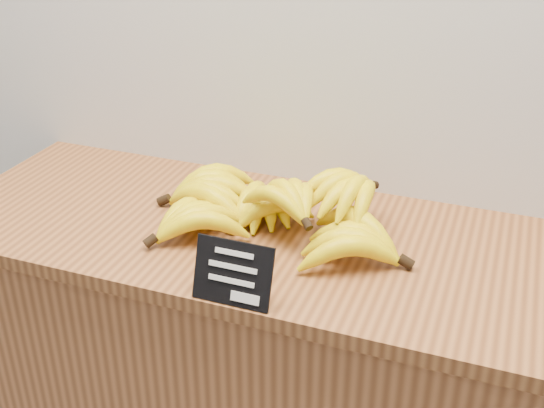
# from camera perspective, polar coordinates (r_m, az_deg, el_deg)

# --- Properties ---
(counter_top) EXTENTS (1.44, 0.54, 0.03)m
(counter_top) POSITION_cam_1_polar(r_m,az_deg,el_deg) (1.38, 0.73, -2.96)
(counter_top) COLOR #9A5D2F
(counter_top) RESTS_ON counter
(chalkboard_sign) EXTENTS (0.14, 0.04, 0.11)m
(chalkboard_sign) POSITION_cam_1_polar(r_m,az_deg,el_deg) (1.15, -3.31, -5.81)
(chalkboard_sign) COLOR black
(chalkboard_sign) RESTS_ON counter_top
(banana_pile) EXTENTS (0.55, 0.35, 0.12)m
(banana_pile) POSITION_cam_1_polar(r_m,az_deg,el_deg) (1.37, -0.12, -0.41)
(banana_pile) COLOR #FAE90A
(banana_pile) RESTS_ON counter_top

